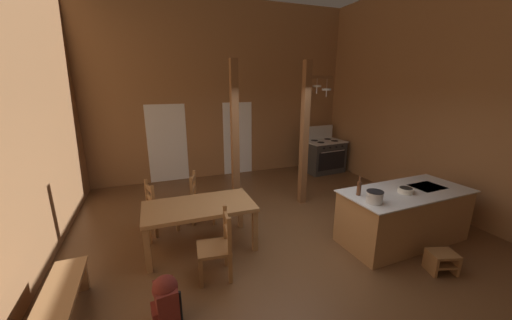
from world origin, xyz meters
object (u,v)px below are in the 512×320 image
kitchen_island (403,216)px  ladderback_chair_near_window (159,207)px  ladderback_chair_at_table_end (218,246)px  stockpot_on_counter (375,197)px  stove_range (323,156)px  bottle_tall_on_counter (359,188)px  backpack (166,299)px  dining_table (199,210)px  ladderback_chair_by_post (201,199)px  mixing_bowl_on_counter (406,190)px  bench_along_left_wall (58,310)px  step_stool (442,260)px

kitchen_island → ladderback_chair_near_window: 4.17m
ladderback_chair_at_table_end → stockpot_on_counter: (2.25, -0.37, 0.53)m
stove_range → ladderback_chair_at_table_end: stove_range is taller
bottle_tall_on_counter → backpack: bearing=-169.7°
dining_table → ladderback_chair_near_window: 0.99m
stove_range → ladderback_chair_by_post: bearing=-154.7°
ladderback_chair_near_window → stockpot_on_counter: (2.94, -1.94, 0.53)m
bottle_tall_on_counter → mixing_bowl_on_counter: bearing=-13.8°
stove_range → backpack: stove_range is taller
kitchen_island → backpack: bearing=-173.8°
bench_along_left_wall → mixing_bowl_on_counter: size_ratio=6.41×
step_stool → mixing_bowl_on_counter: bearing=87.1°
bench_along_left_wall → stockpot_on_counter: (4.02, -0.02, 0.68)m
step_stool → ladderback_chair_at_table_end: (-2.95, 1.02, 0.27)m
bench_along_left_wall → stockpot_on_counter: bearing=-0.3°
stove_range → ladderback_chair_near_window: 5.12m
stove_range → stockpot_on_counter: 4.35m
ladderback_chair_by_post → bench_along_left_wall: size_ratio=0.63×
step_stool → ladderback_chair_at_table_end: 3.14m
kitchen_island → dining_table: kitchen_island is taller
bench_along_left_wall → step_stool: bearing=-8.0°
kitchen_island → mixing_bowl_on_counter: (-0.11, -0.07, 0.49)m
stove_range → ladderback_chair_at_table_end: size_ratio=1.39×
step_stool → ladderback_chair_by_post: 3.97m
kitchen_island → bench_along_left_wall: size_ratio=1.46×
ladderback_chair_near_window → ladderback_chair_at_table_end: 1.71m
ladderback_chair_by_post → mixing_bowl_on_counter: mixing_bowl_on_counter is taller
kitchen_island → ladderback_chair_by_post: (-3.03, 1.88, 0.01)m
backpack → ladderback_chair_at_table_end: bearing=39.9°
ladderback_chair_near_window → bottle_tall_on_counter: bottle_tall_on_counter is taller
stove_range → mixing_bowl_on_counter: (-1.03, -3.81, 0.45)m
kitchen_island → bottle_tall_on_counter: 1.05m
kitchen_island → ladderback_chair_by_post: size_ratio=2.31×
stockpot_on_counter → ladderback_chair_near_window: bearing=146.6°
kitchen_island → ladderback_chair_by_post: ladderback_chair_by_post is taller
stockpot_on_counter → kitchen_island: bearing=12.8°
ladderback_chair_near_window → ladderback_chair_by_post: (0.76, 0.13, 0.00)m
ladderback_chair_by_post → mixing_bowl_on_counter: 3.54m
ladderback_chair_by_post → bench_along_left_wall: 2.76m
step_stool → ladderback_chair_at_table_end: size_ratio=0.45×
bench_along_left_wall → backpack: bearing=-12.9°
dining_table → mixing_bowl_on_counter: size_ratio=7.29×
stove_range → step_stool: (-1.07, -4.59, -0.30)m
stove_range → bench_along_left_wall: 7.00m
kitchen_island → bench_along_left_wall: bearing=-178.0°
ladderback_chair_at_table_end → backpack: (-0.71, -0.60, -0.14)m
stove_range → step_stool: stove_range is taller
backpack → dining_table: bearing=66.3°
ladderback_chair_at_table_end → bench_along_left_wall: ladderback_chair_at_table_end is taller
kitchen_island → ladderback_chair_at_table_end: (-3.10, 0.18, 0.01)m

